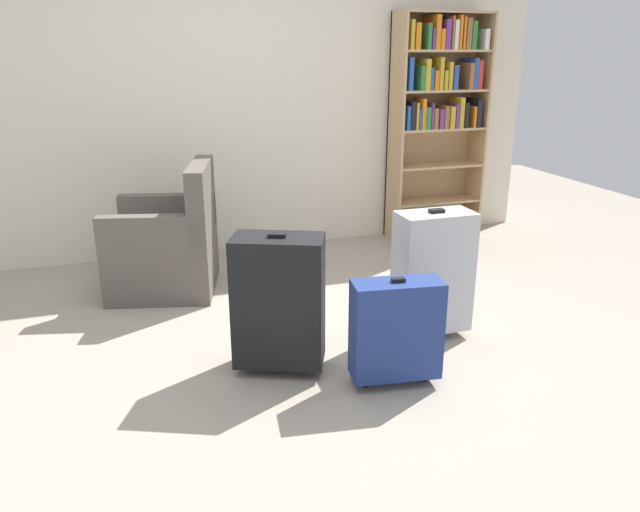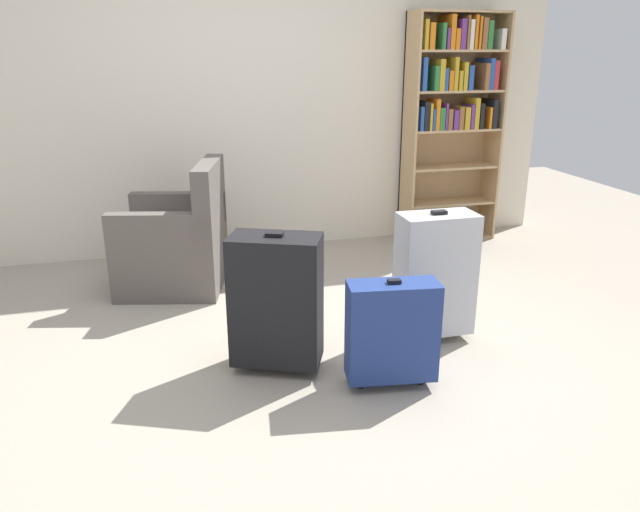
{
  "view_description": "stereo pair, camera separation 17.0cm",
  "coord_description": "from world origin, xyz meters",
  "px_view_note": "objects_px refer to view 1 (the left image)",
  "views": [
    {
      "loc": [
        -0.83,
        -2.86,
        1.63
      ],
      "look_at": [
        0.14,
        0.14,
        0.55
      ],
      "focal_mm": 34.07,
      "sensor_mm": 36.0,
      "label": 1
    },
    {
      "loc": [
        -0.67,
        -2.91,
        1.63
      ],
      "look_at": [
        0.14,
        0.14,
        0.55
      ],
      "focal_mm": 34.07,
      "sensor_mm": 36.0,
      "label": 2
    }
  ],
  "objects_px": {
    "bookshelf": "(438,106)",
    "suitcase_black": "(279,301)",
    "mug": "(243,273)",
    "suitcase_navy_blue": "(396,329)",
    "armchair": "(169,246)",
    "suitcase_silver": "(433,272)",
    "storage_box": "(437,236)"
  },
  "relations": [
    {
      "from": "storage_box",
      "to": "suitcase_navy_blue",
      "type": "height_order",
      "value": "suitcase_navy_blue"
    },
    {
      "from": "bookshelf",
      "to": "suitcase_black",
      "type": "relative_size",
      "value": 2.53
    },
    {
      "from": "bookshelf",
      "to": "armchair",
      "type": "relative_size",
      "value": 2.14
    },
    {
      "from": "storage_box",
      "to": "suitcase_black",
      "type": "xyz_separation_m",
      "value": [
        -1.8,
        -1.6,
        0.28
      ]
    },
    {
      "from": "storage_box",
      "to": "armchair",
      "type": "bearing_deg",
      "value": -173.98
    },
    {
      "from": "armchair",
      "to": "suitcase_navy_blue",
      "type": "relative_size",
      "value": 1.56
    },
    {
      "from": "bookshelf",
      "to": "suitcase_black",
      "type": "distance_m",
      "value": 2.87
    },
    {
      "from": "armchair",
      "to": "suitcase_silver",
      "type": "bearing_deg",
      "value": -41.42
    },
    {
      "from": "bookshelf",
      "to": "armchair",
      "type": "distance_m",
      "value": 2.61
    },
    {
      "from": "bookshelf",
      "to": "suitcase_silver",
      "type": "distance_m",
      "value": 2.23
    },
    {
      "from": "suitcase_silver",
      "to": "suitcase_black",
      "type": "height_order",
      "value": "suitcase_silver"
    },
    {
      "from": "suitcase_silver",
      "to": "suitcase_navy_blue",
      "type": "height_order",
      "value": "suitcase_silver"
    },
    {
      "from": "armchair",
      "to": "suitcase_silver",
      "type": "distance_m",
      "value": 1.88
    },
    {
      "from": "armchair",
      "to": "suitcase_silver",
      "type": "height_order",
      "value": "armchair"
    },
    {
      "from": "bookshelf",
      "to": "suitcase_black",
      "type": "bearing_deg",
      "value": -134.34
    },
    {
      "from": "mug",
      "to": "suitcase_navy_blue",
      "type": "xyz_separation_m",
      "value": [
        0.45,
        -1.72,
        0.25
      ]
    },
    {
      "from": "mug",
      "to": "suitcase_silver",
      "type": "bearing_deg",
      "value": -55.16
    },
    {
      "from": "suitcase_black",
      "to": "suitcase_navy_blue",
      "type": "bearing_deg",
      "value": -31.57
    },
    {
      "from": "suitcase_silver",
      "to": "storage_box",
      "type": "bearing_deg",
      "value": 60.25
    },
    {
      "from": "suitcase_black",
      "to": "suitcase_silver",
      "type": "bearing_deg",
      "value": 7.36
    },
    {
      "from": "suitcase_silver",
      "to": "armchair",
      "type": "bearing_deg",
      "value": 138.58
    },
    {
      "from": "storage_box",
      "to": "suitcase_navy_blue",
      "type": "relative_size",
      "value": 0.62
    },
    {
      "from": "armchair",
      "to": "suitcase_navy_blue",
      "type": "bearing_deg",
      "value": -59.97
    },
    {
      "from": "bookshelf",
      "to": "suitcase_navy_blue",
      "type": "distance_m",
      "value": 2.83
    },
    {
      "from": "armchair",
      "to": "storage_box",
      "type": "relative_size",
      "value": 2.5
    },
    {
      "from": "suitcase_silver",
      "to": "suitcase_black",
      "type": "bearing_deg",
      "value": -172.64
    },
    {
      "from": "mug",
      "to": "storage_box",
      "type": "height_order",
      "value": "storage_box"
    },
    {
      "from": "storage_box",
      "to": "suitcase_black",
      "type": "relative_size",
      "value": 0.47
    },
    {
      "from": "storage_box",
      "to": "suitcase_silver",
      "type": "distance_m",
      "value": 1.73
    },
    {
      "from": "armchair",
      "to": "suitcase_black",
      "type": "bearing_deg",
      "value": -71.64
    },
    {
      "from": "armchair",
      "to": "suitcase_black",
      "type": "distance_m",
      "value": 1.44
    },
    {
      "from": "mug",
      "to": "storage_box",
      "type": "distance_m",
      "value": 1.74
    }
  ]
}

